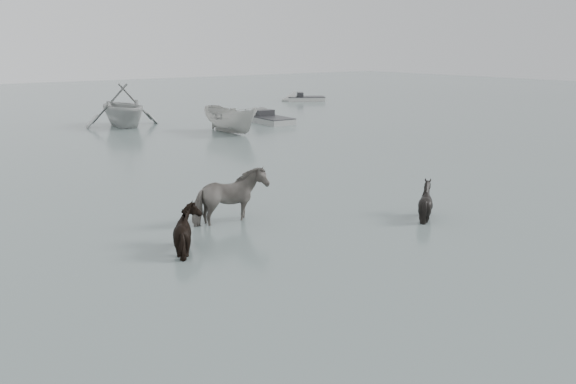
# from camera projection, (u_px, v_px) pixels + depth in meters

# --- Properties ---
(ground) EXTENTS (140.00, 140.00, 0.00)m
(ground) POSITION_uv_depth(u_px,v_px,m) (329.00, 250.00, 13.31)
(ground) COLOR #51605E
(ground) RESTS_ON ground
(pony_pinto) EXTENTS (2.11, 1.09, 1.73)m
(pony_pinto) POSITION_uv_depth(u_px,v_px,m) (229.00, 192.00, 15.14)
(pony_pinto) COLOR black
(pony_pinto) RESTS_ON ground
(pony_dark) EXTENTS (1.18, 1.37, 1.36)m
(pony_dark) POSITION_uv_depth(u_px,v_px,m) (191.00, 221.00, 13.23)
(pony_dark) COLOR black
(pony_dark) RESTS_ON ground
(pony_black) EXTENTS (1.31, 1.18, 1.35)m
(pony_black) POSITION_uv_depth(u_px,v_px,m) (426.00, 194.00, 15.76)
(pony_black) COLOR black
(pony_black) RESTS_ON ground
(rowboat_trail) EXTENTS (4.68, 5.34, 2.70)m
(rowboat_trail) POSITION_uv_depth(u_px,v_px,m) (123.00, 104.00, 33.41)
(rowboat_trail) COLOR #B0B2B0
(rowboat_trail) RESTS_ON ground
(boat_small) EXTENTS (1.98, 4.44, 1.67)m
(boat_small) POSITION_uv_depth(u_px,v_px,m) (231.00, 118.00, 31.04)
(boat_small) COLOR #ADADA8
(boat_small) RESTS_ON ground
(skiff_port) EXTENTS (1.81, 4.82, 0.75)m
(skiff_port) POSITION_uv_depth(u_px,v_px,m) (270.00, 117.00, 35.16)
(skiff_port) COLOR #959895
(skiff_port) RESTS_ON ground
(skiff_star) EXTENTS (4.60, 3.72, 0.75)m
(skiff_star) POSITION_uv_depth(u_px,v_px,m) (306.00, 97.00, 49.06)
(skiff_star) COLOR #B4B3AF
(skiff_star) RESTS_ON ground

